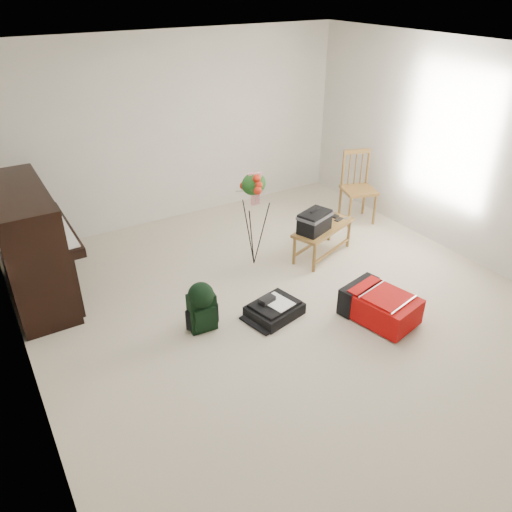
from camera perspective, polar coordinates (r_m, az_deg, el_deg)
floor at (r=5.33m, az=3.77°, el=-5.94°), size 5.00×5.50×0.01m
ceiling at (r=4.37m, az=4.92°, el=21.73°), size 5.00×5.50×0.01m
wall_back at (r=7.00m, az=-9.12°, el=14.05°), size 5.00×0.04×2.50m
wall_left at (r=3.97m, az=-26.80°, el=-1.58°), size 0.04×5.50×2.50m
wall_right at (r=6.41m, az=23.23°, el=10.57°), size 0.04×5.50×2.50m
piano at (r=5.70m, az=-24.35°, el=0.86°), size 0.71×1.50×1.25m
bench at (r=6.04m, az=6.74°, el=3.87°), size 0.96×0.64×0.69m
dining_chair at (r=7.15m, az=11.48°, el=7.64°), size 0.54×0.54×0.99m
red_suitcase at (r=5.25m, az=13.63°, el=-5.29°), size 0.62×0.80×0.31m
black_duffel at (r=5.17m, az=2.11°, el=-6.05°), size 0.59×0.52×0.22m
green_backpack at (r=4.89m, az=-6.23°, el=-5.53°), size 0.28×0.26×0.53m
flower_stand at (r=5.82m, az=-0.24°, el=4.15°), size 0.47×0.47×1.20m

